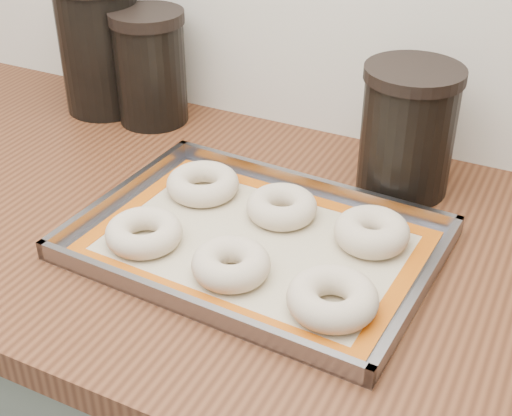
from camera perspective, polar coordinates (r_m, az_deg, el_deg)
The scene contains 12 objects.
countertop at distance 1.07m, azimuth -8.16°, elevation -0.35°, with size 3.06×0.68×0.04m, color brown.
baking_tray at distance 0.94m, azimuth -0.00°, elevation -2.72°, with size 0.48×0.35×0.03m.
baking_mat at distance 0.95m, azimuth 0.00°, elevation -2.82°, with size 0.43×0.31×0.00m.
bagel_front_left at distance 0.95m, azimuth -8.96°, elevation -1.96°, with size 0.10×0.10×0.03m, color beige.
bagel_front_mid at distance 0.88m, azimuth -2.02°, elevation -4.50°, with size 0.10×0.10×0.04m, color beige.
bagel_front_right at distance 0.83m, azimuth 6.14°, elevation -7.20°, with size 0.11×0.11×0.04m, color beige.
bagel_back_left at distance 1.05m, azimuth -4.28°, elevation 1.95°, with size 0.11×0.11×0.03m, color beige.
bagel_back_mid at distance 0.99m, azimuth 2.07°, elevation 0.11°, with size 0.10×0.10×0.03m, color beige.
bagel_back_right at distance 0.95m, azimuth 9.24°, elevation -1.90°, with size 0.10×0.10×0.04m, color beige.
canister_left at distance 1.32m, azimuth -12.36°, elevation 12.66°, with size 0.15×0.15×0.24m.
canister_mid at distance 1.26m, azimuth -8.45°, elevation 11.09°, with size 0.13×0.13×0.20m.
canister_right at distance 1.05m, azimuth 12.05°, elevation 6.14°, with size 0.14×0.14×0.19m.
Camera 1 is at (0.53, 0.95, 1.45)m, focal length 50.00 mm.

